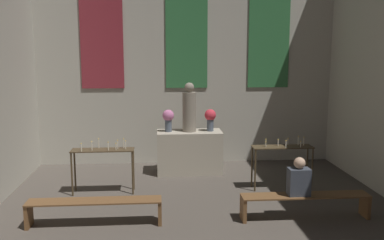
% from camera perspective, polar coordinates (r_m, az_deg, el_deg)
% --- Properties ---
extents(wall_back, '(7.60, 0.16, 5.99)m').
position_cam_1_polar(wall_back, '(10.76, -0.75, 10.26)').
color(wall_back, '#B2AD9E').
rests_on(wall_back, ground_plane).
extents(altar, '(1.50, 0.71, 0.99)m').
position_cam_1_polar(altar, '(10.03, -0.35, -4.28)').
color(altar, '#ADA38E').
rests_on(altar, ground_plane).
extents(statue, '(0.32, 0.32, 1.13)m').
position_cam_1_polar(statue, '(9.84, -0.36, 1.43)').
color(statue, gray).
rests_on(statue, altar).
extents(flower_vase_left, '(0.27, 0.27, 0.51)m').
position_cam_1_polar(flower_vase_left, '(9.85, -3.19, 0.25)').
color(flower_vase_left, '#4C5666').
rests_on(flower_vase_left, altar).
extents(flower_vase_right, '(0.27, 0.27, 0.51)m').
position_cam_1_polar(flower_vase_right, '(9.92, 2.45, 0.32)').
color(flower_vase_right, '#4C5666').
rests_on(flower_vase_right, altar).
extents(candle_rack_left, '(1.24, 0.37, 1.10)m').
position_cam_1_polar(candle_rack_left, '(8.74, -11.77, -4.81)').
color(candle_rack_left, '#473823').
rests_on(candle_rack_left, ground_plane).
extents(candle_rack_right, '(1.24, 0.37, 1.09)m').
position_cam_1_polar(candle_rack_right, '(9.03, 11.95, -4.38)').
color(candle_rack_right, '#473823').
rests_on(candle_rack_right, ground_plane).
extents(pew_back_left, '(2.19, 0.36, 0.42)m').
position_cam_1_polar(pew_back_left, '(7.32, -12.85, -11.16)').
color(pew_back_left, brown).
rests_on(pew_back_left, ground_plane).
extents(pew_back_right, '(2.19, 0.36, 0.42)m').
position_cam_1_polar(pew_back_right, '(7.65, 14.84, -10.35)').
color(pew_back_right, brown).
rests_on(pew_back_right, ground_plane).
extents(person_seated, '(0.36, 0.24, 0.65)m').
position_cam_1_polar(person_seated, '(7.49, 14.07, -7.62)').
color(person_seated, '#383D47').
rests_on(person_seated, pew_back_right).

